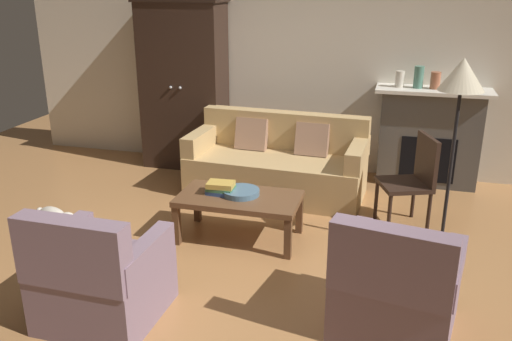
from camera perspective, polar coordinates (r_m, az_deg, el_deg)
The scene contains 16 objects.
ground_plane at distance 4.73m, azimuth -1.40°, elevation -9.17°, with size 9.60×9.60×0.00m, color #B27A47.
back_wall at distance 6.69m, azimuth 4.82°, elevation 12.01°, with size 7.20×0.10×2.80m, color silver.
fireplace at distance 6.51m, azimuth 17.75°, elevation 3.45°, with size 1.26×0.48×1.12m.
armoire at distance 6.82m, azimuth -7.57°, elevation 9.00°, with size 1.06×0.57×2.07m.
couch at distance 6.00m, azimuth 2.27°, elevation 0.54°, with size 1.96×0.95×0.86m.
coffee_table at distance 4.92m, azimuth -1.79°, elevation -3.28°, with size 1.10×0.60×0.42m.
fruit_bowl at distance 4.91m, azimuth -1.60°, elevation -2.29°, with size 0.34×0.34×0.05m, color slate.
book_stack at distance 4.93m, azimuth -3.73°, elevation -1.84°, with size 0.25×0.19×0.11m.
mantel_vase_cream at distance 6.34m, azimuth 14.90°, elevation 9.28°, with size 0.10×0.10×0.18m, color beige.
mantel_vase_jade at distance 6.34m, azimuth 16.74°, elevation 9.39°, with size 0.11×0.11×0.24m, color slate.
mantel_vase_terracotta at distance 6.35m, azimuth 18.36°, elevation 8.99°, with size 0.11×0.11×0.19m, color #A86042.
armchair_near_left at distance 3.96m, azimuth -16.11°, elevation -10.97°, with size 0.79×0.79×0.88m.
armchair_near_right at distance 3.81m, azimuth 14.46°, elevation -12.07°, with size 0.89×0.89×0.88m.
side_chair_wooden at distance 5.32m, azimuth 16.26°, elevation -0.57°, with size 0.57×0.57×0.90m.
floor_lamp at distance 4.61m, azimuth 20.76°, elevation 8.25°, with size 0.36×0.36×1.70m.
dog at distance 5.14m, azimuth -20.36°, elevation -5.00°, with size 0.53×0.35×0.39m.
Camera 1 is at (1.19, -3.97, 2.28)m, focal length 38.01 mm.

